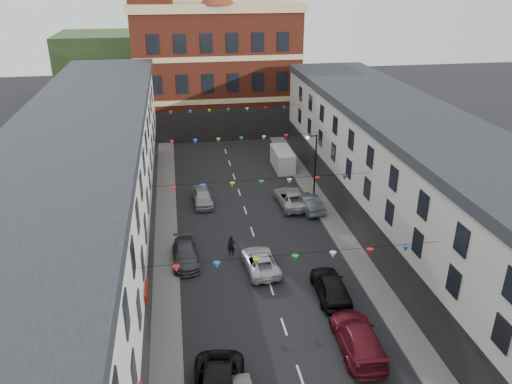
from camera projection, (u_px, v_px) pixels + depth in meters
ground at (271, 288)px, 33.23m from camera, size 160.00×160.00×0.00m
pavement_left at (166, 280)px, 33.97m from camera, size 1.80×64.00×0.15m
pavement_right at (359, 262)px, 36.04m from camera, size 1.80×64.00×0.15m
terrace_left at (78, 223)px, 30.20m from camera, size 8.40×56.00×10.70m
terrace_right at (439, 204)px, 33.93m from camera, size 8.40×56.00×9.70m
civic_building at (216, 66)px, 64.16m from camera, size 20.60×13.30×18.50m
clock_tower at (151, 13)px, 57.62m from camera, size 5.60×5.60×30.00m
distant_hill at (181, 62)px, 86.52m from camera, size 40.00×14.00×10.00m
street_lamp at (313, 157)px, 45.25m from camera, size 1.10×0.36×6.00m
car_left_d at (185, 255)px, 35.92m from camera, size 1.90×4.49×1.29m
car_left_e at (203, 197)px, 44.99m from camera, size 1.88×4.28×1.43m
car_right_c at (358, 338)px, 27.54m from camera, size 2.47×5.53×1.58m
car_right_d at (331, 286)px, 32.05m from camera, size 2.08×4.80×1.61m
car_right_e at (308, 203)px, 43.84m from camera, size 2.06×4.45×1.41m
car_right_f at (291, 198)px, 44.76m from camera, size 2.65×5.36×1.46m
moving_car at (260, 261)px, 35.08m from camera, size 2.44×4.75×1.28m
white_van at (283, 159)px, 53.01m from camera, size 1.85×4.74×2.09m
pedestrian at (231, 246)px, 36.74m from camera, size 0.69×0.58×1.60m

